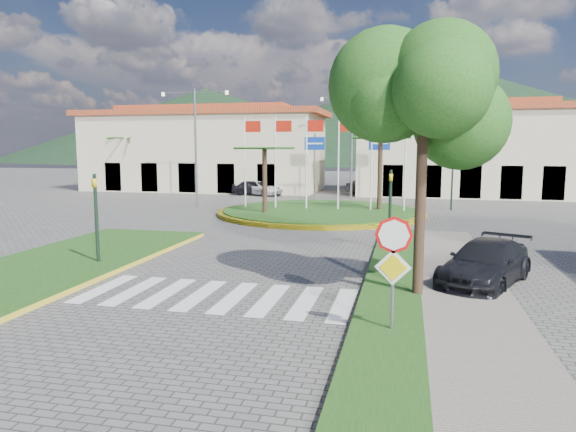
% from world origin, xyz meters
% --- Properties ---
extents(ground, '(160.00, 160.00, 0.00)m').
position_xyz_m(ground, '(0.00, 0.00, 0.00)').
color(ground, '#595754').
rests_on(ground, ground).
extents(sidewalk_right, '(4.00, 28.00, 0.15)m').
position_xyz_m(sidewalk_right, '(6.00, 2.00, 0.07)').
color(sidewalk_right, gray).
rests_on(sidewalk_right, ground).
extents(verge_right, '(1.60, 28.00, 0.18)m').
position_xyz_m(verge_right, '(4.80, 2.00, 0.09)').
color(verge_right, '#1D4212').
rests_on(verge_right, ground).
extents(median_left, '(5.00, 14.00, 0.18)m').
position_xyz_m(median_left, '(-6.50, 6.00, 0.09)').
color(median_left, '#1D4212').
rests_on(median_left, ground).
extents(crosswalk, '(8.00, 3.00, 0.01)m').
position_xyz_m(crosswalk, '(0.00, 4.00, 0.01)').
color(crosswalk, silver).
rests_on(crosswalk, ground).
extents(roundabout_island, '(12.70, 12.70, 6.00)m').
position_xyz_m(roundabout_island, '(0.00, 22.00, 0.17)').
color(roundabout_island, yellow).
rests_on(roundabout_island, ground).
extents(stop_sign, '(0.80, 0.11, 2.65)m').
position_xyz_m(stop_sign, '(4.90, 1.96, 1.79)').
color(stop_sign, slate).
rests_on(stop_sign, ground).
extents(deciduous_tree, '(3.60, 3.60, 6.80)m').
position_xyz_m(deciduous_tree, '(5.50, 5.00, 5.18)').
color(deciduous_tree, black).
rests_on(deciduous_tree, ground).
extents(traffic_light_left, '(0.15, 0.18, 3.20)m').
position_xyz_m(traffic_light_left, '(-5.20, 6.50, 1.94)').
color(traffic_light_left, black).
rests_on(traffic_light_left, ground).
extents(traffic_light_right, '(0.15, 0.18, 3.20)m').
position_xyz_m(traffic_light_right, '(4.50, 12.00, 1.94)').
color(traffic_light_right, black).
rests_on(traffic_light_right, ground).
extents(traffic_light_far, '(0.18, 0.15, 3.20)m').
position_xyz_m(traffic_light_far, '(8.00, 26.00, 1.94)').
color(traffic_light_far, black).
rests_on(traffic_light_far, ground).
extents(direction_sign_west, '(1.60, 0.14, 5.20)m').
position_xyz_m(direction_sign_west, '(-2.00, 30.97, 3.53)').
color(direction_sign_west, slate).
rests_on(direction_sign_west, ground).
extents(direction_sign_east, '(1.60, 0.14, 5.20)m').
position_xyz_m(direction_sign_east, '(3.00, 30.97, 3.53)').
color(direction_sign_east, slate).
rests_on(direction_sign_east, ground).
extents(street_lamp_centre, '(4.80, 0.16, 8.00)m').
position_xyz_m(street_lamp_centre, '(1.00, 30.00, 4.50)').
color(street_lamp_centre, slate).
rests_on(street_lamp_centre, ground).
extents(street_lamp_west, '(4.80, 0.16, 8.00)m').
position_xyz_m(street_lamp_west, '(-9.00, 24.00, 4.50)').
color(street_lamp_west, slate).
rests_on(street_lamp_west, ground).
extents(building_left, '(23.32, 9.54, 8.05)m').
position_xyz_m(building_left, '(-14.00, 38.00, 3.90)').
color(building_left, beige).
rests_on(building_left, ground).
extents(building_right, '(19.08, 9.54, 8.05)m').
position_xyz_m(building_right, '(10.00, 38.00, 3.90)').
color(building_right, beige).
rests_on(building_right, ground).
extents(hill_far_west, '(140.00, 140.00, 22.00)m').
position_xyz_m(hill_far_west, '(-55.00, 140.00, 11.00)').
color(hill_far_west, black).
rests_on(hill_far_west, ground).
extents(hill_far_mid, '(180.00, 180.00, 30.00)m').
position_xyz_m(hill_far_mid, '(15.00, 160.00, 15.00)').
color(hill_far_mid, black).
rests_on(hill_far_mid, ground).
extents(hill_near_back, '(110.00, 110.00, 16.00)m').
position_xyz_m(hill_near_back, '(-10.00, 130.00, 8.00)').
color(hill_near_back, black).
rests_on(hill_near_back, ground).
extents(white_van, '(4.78, 3.54, 1.21)m').
position_xyz_m(white_van, '(-7.26, 33.50, 0.60)').
color(white_van, silver).
rests_on(white_van, ground).
extents(car_dark_a, '(3.99, 1.95, 1.31)m').
position_xyz_m(car_dark_a, '(-7.70, 33.36, 0.65)').
color(car_dark_a, black).
rests_on(car_dark_a, ground).
extents(car_dark_b, '(4.33, 2.75, 1.35)m').
position_xyz_m(car_dark_b, '(2.00, 36.32, 0.67)').
color(car_dark_b, black).
rests_on(car_dark_b, ground).
extents(car_side_right, '(3.57, 4.87, 1.31)m').
position_xyz_m(car_side_right, '(7.50, 7.00, 0.66)').
color(car_side_right, black).
rests_on(car_side_right, ground).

